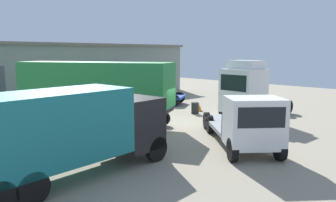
{
  "coord_description": "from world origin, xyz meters",
  "views": [
    {
      "loc": [
        -14.55,
        -14.16,
        4.7
      ],
      "look_at": [
        0.01,
        0.51,
        1.6
      ],
      "focal_mm": 35.0,
      "sensor_mm": 36.0,
      "label": 1
    }
  ],
  "objects_px": {
    "tractor_unit_white": "(247,91)",
    "flatbed_truck_yellow": "(130,89)",
    "container_trailer_green": "(96,85)",
    "flatbed_truck_white": "(246,124)",
    "box_truck_black": "(72,128)",
    "oil_drum": "(195,108)",
    "traffic_cone": "(200,108)"
  },
  "relations": [
    {
      "from": "tractor_unit_white",
      "to": "container_trailer_green",
      "type": "height_order",
      "value": "tractor_unit_white"
    },
    {
      "from": "box_truck_black",
      "to": "traffic_cone",
      "type": "relative_size",
      "value": 14.25
    },
    {
      "from": "oil_drum",
      "to": "traffic_cone",
      "type": "relative_size",
      "value": 1.6
    },
    {
      "from": "oil_drum",
      "to": "traffic_cone",
      "type": "xyz_separation_m",
      "value": [
        1.09,
        0.45,
        -0.19
      ]
    },
    {
      "from": "traffic_cone",
      "to": "box_truck_black",
      "type": "bearing_deg",
      "value": -158.43
    },
    {
      "from": "oil_drum",
      "to": "flatbed_truck_yellow",
      "type": "bearing_deg",
      "value": 90.96
    },
    {
      "from": "tractor_unit_white",
      "to": "flatbed_truck_yellow",
      "type": "xyz_separation_m",
      "value": [
        -1.41,
        11.6,
        -0.63
      ]
    },
    {
      "from": "container_trailer_green",
      "to": "traffic_cone",
      "type": "bearing_deg",
      "value": -127.55
    },
    {
      "from": "flatbed_truck_yellow",
      "to": "box_truck_black",
      "type": "bearing_deg",
      "value": 104.23
    },
    {
      "from": "flatbed_truck_yellow",
      "to": "box_truck_black",
      "type": "relative_size",
      "value": 0.93
    },
    {
      "from": "box_truck_black",
      "to": "oil_drum",
      "type": "height_order",
      "value": "box_truck_black"
    },
    {
      "from": "container_trailer_green",
      "to": "flatbed_truck_yellow",
      "type": "height_order",
      "value": "container_trailer_green"
    },
    {
      "from": "box_truck_black",
      "to": "oil_drum",
      "type": "xyz_separation_m",
      "value": [
        13.1,
        5.16,
        -1.47
      ]
    },
    {
      "from": "tractor_unit_white",
      "to": "container_trailer_green",
      "type": "xyz_separation_m",
      "value": [
        -8.78,
        5.71,
        0.64
      ]
    },
    {
      "from": "tractor_unit_white",
      "to": "traffic_cone",
      "type": "bearing_deg",
      "value": -84.53
    },
    {
      "from": "flatbed_truck_white",
      "to": "box_truck_black",
      "type": "relative_size",
      "value": 0.89
    },
    {
      "from": "container_trailer_green",
      "to": "traffic_cone",
      "type": "distance_m",
      "value": 9.03
    },
    {
      "from": "container_trailer_green",
      "to": "flatbed_truck_yellow",
      "type": "xyz_separation_m",
      "value": [
        7.37,
        5.89,
        -1.27
      ]
    },
    {
      "from": "box_truck_black",
      "to": "traffic_cone",
      "type": "distance_m",
      "value": 15.34
    },
    {
      "from": "container_trailer_green",
      "to": "flatbed_truck_white",
      "type": "height_order",
      "value": "container_trailer_green"
    },
    {
      "from": "box_truck_black",
      "to": "traffic_cone",
      "type": "xyz_separation_m",
      "value": [
        14.19,
        5.61,
        -1.66
      ]
    },
    {
      "from": "flatbed_truck_yellow",
      "to": "flatbed_truck_white",
      "type": "relative_size",
      "value": 1.04
    },
    {
      "from": "oil_drum",
      "to": "traffic_cone",
      "type": "height_order",
      "value": "oil_drum"
    },
    {
      "from": "flatbed_truck_yellow",
      "to": "container_trailer_green",
      "type": "bearing_deg",
      "value": 97.71
    },
    {
      "from": "box_truck_black",
      "to": "traffic_cone",
      "type": "height_order",
      "value": "box_truck_black"
    },
    {
      "from": "container_trailer_green",
      "to": "box_truck_black",
      "type": "relative_size",
      "value": 1.29
    },
    {
      "from": "container_trailer_green",
      "to": "box_truck_black",
      "type": "xyz_separation_m",
      "value": [
        -5.6,
        -7.15,
        -0.69
      ]
    },
    {
      "from": "flatbed_truck_white",
      "to": "flatbed_truck_yellow",
      "type": "bearing_deg",
      "value": -157.84
    },
    {
      "from": "box_truck_black",
      "to": "oil_drum",
      "type": "relative_size",
      "value": 8.91
    },
    {
      "from": "tractor_unit_white",
      "to": "oil_drum",
      "type": "distance_m",
      "value": 4.22
    },
    {
      "from": "container_trailer_green",
      "to": "traffic_cone",
      "type": "height_order",
      "value": "container_trailer_green"
    },
    {
      "from": "container_trailer_green",
      "to": "flatbed_truck_yellow",
      "type": "distance_m",
      "value": 9.52
    }
  ]
}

